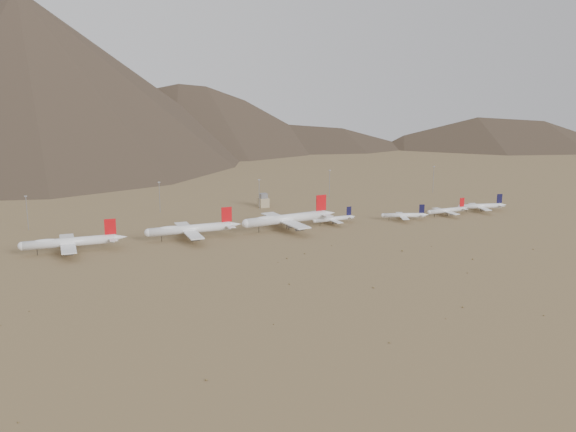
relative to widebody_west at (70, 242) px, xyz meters
name	(u,v)px	position (x,y,z in m)	size (l,w,h in m)	color
ground	(288,243)	(136.92, -34.97, -6.88)	(3000.00, 3000.00, 0.00)	#977C4E
mountain_ridge	(95,55)	(136.92, 865.03, 143.12)	(4400.00, 1000.00, 300.00)	brown
widebody_west	(70,242)	(0.00, 0.00, 0.00)	(67.26, 51.74, 19.97)	white
widebody_centre	(191,229)	(80.14, 3.10, 0.17)	(68.96, 52.88, 20.47)	white
widebody_east	(287,219)	(152.69, 2.41, 1.07)	(77.69, 59.95, 23.08)	white
narrowbody_a	(334,219)	(192.32, 3.59, -2.88)	(37.39, 26.74, 12.33)	white
narrowbody_b	(404,215)	(248.91, -7.54, -2.81)	(36.05, 27.05, 12.55)	white
narrowbody_c	(447,210)	(290.72, -6.87, -2.54)	(40.60, 29.01, 13.39)	white
narrowbody_d	(482,206)	(326.93, -5.43, -2.23)	(42.71, 31.43, 14.33)	white
control_tower	(263,201)	(166.92, 85.03, -1.57)	(8.00, 8.00, 12.00)	tan
mast_far_west	(27,211)	(-22.20, 76.58, 7.32)	(2.00, 0.60, 25.70)	gray
mast_west	(160,195)	(80.50, 99.74, 7.32)	(2.00, 0.60, 25.70)	gray
mast_centre	(259,193)	(160.33, 78.02, 7.32)	(2.00, 0.60, 25.70)	gray
mast_east	(330,182)	(240.47, 103.62, 7.32)	(2.00, 0.60, 25.70)	gray
mast_far_east	(433,178)	(343.48, 84.46, 7.32)	(2.00, 0.60, 25.70)	gray
desert_scrub	(412,280)	(167.89, -136.51, -6.57)	(411.00, 164.82, 0.91)	brown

